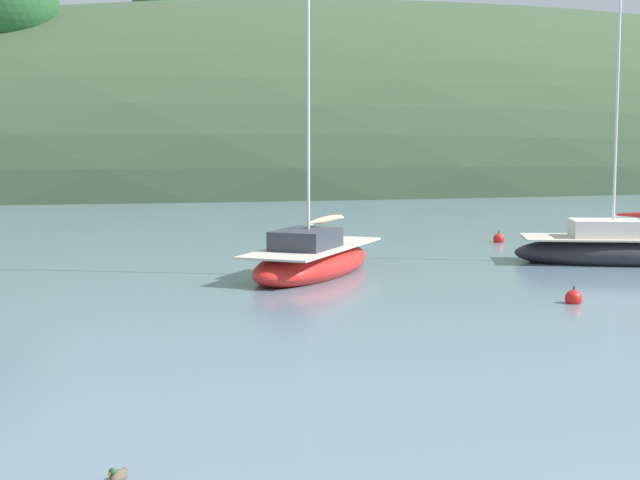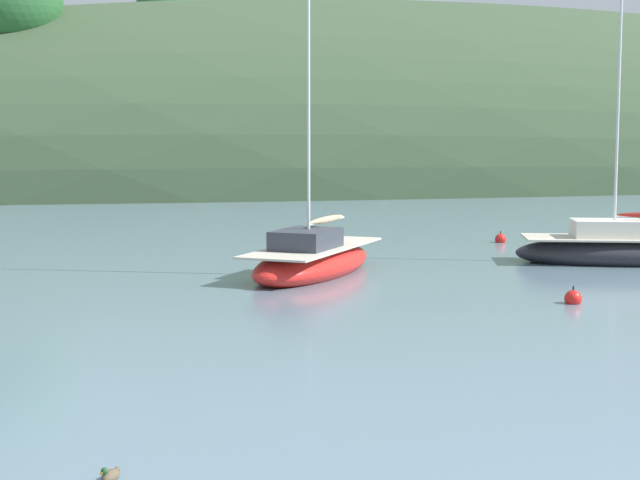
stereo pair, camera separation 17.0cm
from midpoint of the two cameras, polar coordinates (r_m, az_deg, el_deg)
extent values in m
ellipsoid|color=#384C33|center=(84.52, 6.94, 3.21)|extent=(150.00, 36.00, 29.72)
ellipsoid|color=#2D6633|center=(81.62, -8.56, 12.62)|extent=(5.51, 5.01, 5.01)
ellipsoid|color=red|center=(30.20, -0.23, -1.38)|extent=(6.20, 7.00, 1.12)
cube|color=beige|center=(30.14, -0.23, -0.43)|extent=(5.70, 6.44, 0.06)
cube|color=#333842|center=(29.59, -0.64, 0.02)|extent=(2.60, 2.72, 0.59)
cylinder|color=silver|center=(29.62, -0.49, 7.07)|extent=(0.09, 0.09, 7.86)
cylinder|color=silver|center=(31.10, 0.55, 1.09)|extent=(1.87, 2.37, 0.07)
ellipsoid|color=tan|center=(31.10, 0.55, 1.19)|extent=(1.90, 2.35, 0.20)
ellipsoid|color=#232328|center=(34.30, 17.13, -0.75)|extent=(7.50, 4.78, 1.14)
cube|color=beige|center=(34.24, 17.16, 0.10)|extent=(6.90, 4.40, 0.06)
cube|color=silver|center=(34.10, 16.24, 0.61)|extent=(2.68, 2.27, 0.60)
cylinder|color=silver|center=(34.02, 16.82, 8.04)|extent=(0.09, 0.09, 9.44)
sphere|color=red|center=(39.63, 10.39, 0.04)|extent=(0.44, 0.44, 0.44)
cylinder|color=black|center=(39.60, 10.40, 0.43)|extent=(0.04, 0.04, 0.10)
sphere|color=red|center=(25.88, 14.44, -3.27)|extent=(0.44, 0.44, 0.44)
cylinder|color=black|center=(25.84, 14.45, -2.67)|extent=(0.04, 0.04, 0.10)
ellipsoid|color=brown|center=(12.91, -11.50, -13.07)|extent=(0.33, 0.38, 0.16)
sphere|color=#1E4723|center=(12.75, -11.82, -12.79)|extent=(0.09, 0.09, 0.09)
cone|color=gold|center=(12.70, -11.96, -12.90)|extent=(0.05, 0.06, 0.04)
cone|color=brown|center=(13.03, -11.18, -12.73)|extent=(0.10, 0.10, 0.08)
camera|label=1|loc=(0.08, -89.83, 0.02)|focal=56.04mm
camera|label=2|loc=(0.08, 90.17, -0.02)|focal=56.04mm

